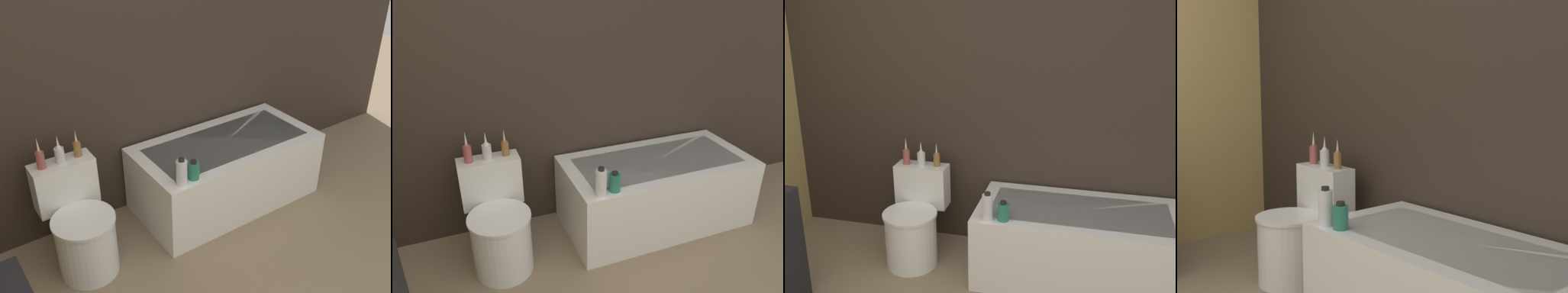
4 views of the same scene
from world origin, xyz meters
TOP-DOWN VIEW (x-y plane):
  - wall_back_tiled at (0.00, 2.13)m, footprint 6.40×0.06m
  - bathtub at (0.86, 1.73)m, footprint 1.44×0.71m
  - toilet at (-0.38, 1.68)m, footprint 0.41×0.57m
  - vase_gold at (-0.50, 1.88)m, footprint 0.06×0.06m
  - vase_silver at (-0.38, 1.88)m, footprint 0.06×0.06m
  - vase_bronze at (-0.26, 1.90)m, footprint 0.05×0.05m
  - shampoo_bottle_tall at (0.26, 1.43)m, footprint 0.07×0.07m
  - shampoo_bottle_short at (0.36, 1.45)m, footprint 0.08×0.08m

SIDE VIEW (x-z plane):
  - bathtub at x=0.86m, z-range 0.00..0.55m
  - toilet at x=-0.38m, z-range -0.05..0.66m
  - shampoo_bottle_short at x=0.36m, z-range 0.54..0.68m
  - shampoo_bottle_tall at x=0.26m, z-range 0.54..0.74m
  - vase_bronze at x=-0.26m, z-range 0.68..0.87m
  - vase_silver at x=-0.38m, z-range 0.68..0.88m
  - vase_gold at x=-0.50m, z-range 0.68..0.90m
  - wall_back_tiled at x=0.00m, z-range 0.00..2.60m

